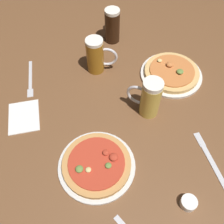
{
  "coord_description": "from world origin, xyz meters",
  "views": [
    {
      "loc": [
        0.16,
        -0.57,
        0.85
      ],
      "look_at": [
        0.0,
        0.0,
        0.02
      ],
      "focal_mm": 41.09,
      "sensor_mm": 36.0,
      "label": 1
    }
  ],
  "objects": [
    {
      "name": "napkin_folded",
      "position": [
        -0.34,
        -0.11,
        0.0
      ],
      "size": [
        0.18,
        0.19,
        0.01
      ],
      "primitive_type": "cube",
      "rotation": [
        0.0,
        0.0,
        0.49
      ],
      "color": "white",
      "rests_on": "ground_plane"
    },
    {
      "name": "ramekin_sauce",
      "position": [
        0.33,
        -0.27,
        0.01
      ],
      "size": [
        0.05,
        0.05,
        0.03
      ],
      "primitive_type": "cylinder",
      "color": "white",
      "rests_on": "ground_plane"
    },
    {
      "name": "beer_mug_pale",
      "position": [
        -0.14,
        0.23,
        0.08
      ],
      "size": [
        0.14,
        0.08,
        0.17
      ],
      "color": "#9E6619",
      "rests_on": "ground_plane"
    },
    {
      "name": "pizza_plate_near",
      "position": [
        0.01,
        -0.23,
        0.02
      ],
      "size": [
        0.27,
        0.27,
        0.05
      ],
      "color": "silver",
      "rests_on": "ground_plane"
    },
    {
      "name": "beer_mug_dark",
      "position": [
        -0.13,
        0.45,
        0.08
      ],
      "size": [
        0.08,
        0.13,
        0.17
      ],
      "color": "black",
      "rests_on": "ground_plane"
    },
    {
      "name": "fork_left",
      "position": [
        -0.41,
        0.08,
        0.0
      ],
      "size": [
        0.11,
        0.21,
        0.01
      ],
      "color": "silver",
      "rests_on": "ground_plane"
    },
    {
      "name": "pizza_plate_far",
      "position": [
        0.2,
        0.28,
        0.02
      ],
      "size": [
        0.28,
        0.28,
        0.05
      ],
      "color": "silver",
      "rests_on": "ground_plane"
    },
    {
      "name": "ground_plane",
      "position": [
        0.0,
        0.0,
        -0.01
      ],
      "size": [
        2.4,
        2.4,
        0.03
      ],
      "primitive_type": "cube",
      "color": "brown"
    },
    {
      "name": "beer_mug_amber",
      "position": [
        0.13,
        0.06,
        0.09
      ],
      "size": [
        0.14,
        0.08,
        0.17
      ],
      "color": "gold",
      "rests_on": "ground_plane"
    },
    {
      "name": "knife_spare",
      "position": [
        0.4,
        -0.09,
        0.0
      ],
      "size": [
        0.14,
        0.22,
        0.01
      ],
      "color": "silver",
      "rests_on": "ground_plane"
    }
  ]
}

